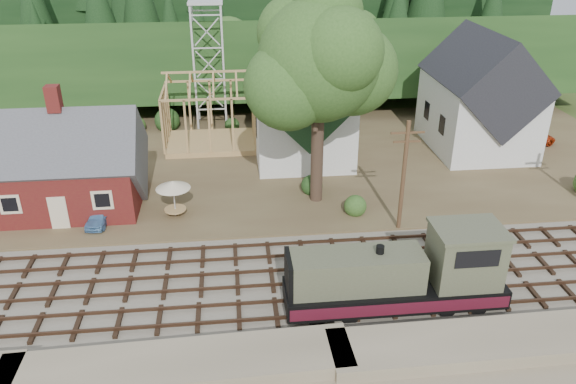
{
  "coord_description": "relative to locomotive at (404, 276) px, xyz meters",
  "views": [
    {
      "loc": [
        -4.06,
        -27.28,
        19.58
      ],
      "look_at": [
        -0.55,
        6.0,
        3.0
      ],
      "focal_mm": 35.0,
      "sensor_mm": 36.0,
      "label": 1
    }
  ],
  "objects": [
    {
      "name": "lattice_tower",
      "position": [
        -10.79,
        31.0,
        7.94
      ],
      "size": [
        3.2,
        3.2,
        12.12
      ],
      "color": "silver",
      "rests_on": "village_flat"
    },
    {
      "name": "car_blue",
      "position": [
        -18.29,
        10.92,
        -1.24
      ],
      "size": [
        1.68,
        3.39,
        1.11
      ],
      "primitive_type": "imported",
      "rotation": [
        0.0,
        0.0,
        -0.11
      ],
      "color": "#598CBF",
      "rests_on": "village_flat"
    },
    {
      "name": "church",
      "position": [
        -2.79,
        22.68,
        3.08
      ],
      "size": [
        8.4,
        15.17,
        13.0
      ],
      "color": "silver",
      "rests_on": "village_flat"
    },
    {
      "name": "locomotive",
      "position": [
        0.0,
        0.0,
        0.0
      ],
      "size": [
        11.79,
        2.95,
        4.72
      ],
      "color": "black",
      "rests_on": "railroad_bed"
    },
    {
      "name": "ground",
      "position": [
        -4.79,
        3.0,
        -2.1
      ],
      "size": [
        140.0,
        140.0,
        0.0
      ],
      "primitive_type": "plane",
      "color": "#384C1E",
      "rests_on": "ground"
    },
    {
      "name": "farmhouse",
      "position": [
        13.21,
        22.0,
        2.77
      ],
      "size": [
        8.4,
        10.8,
        10.6
      ],
      "color": "silver",
      "rests_on": "village_flat"
    },
    {
      "name": "big_tree",
      "position": [
        -2.62,
        13.08,
        8.12
      ],
      "size": [
        10.9,
        8.4,
        14.7
      ],
      "color": "#38281E",
      "rests_on": "village_flat"
    },
    {
      "name": "car_red",
      "position": [
        18.72,
        22.01,
        -1.13
      ],
      "size": [
        5.14,
        3.21,
        1.33
      ],
      "primitive_type": "imported",
      "rotation": [
        0.0,
        0.0,
        1.8
      ],
      "color": "#B7300E",
      "rests_on": "village_flat"
    },
    {
      "name": "patio_set",
      "position": [
        -13.14,
        11.53,
        0.5
      ],
      "size": [
        2.43,
        2.43,
        2.7
      ],
      "color": "silver",
      "rests_on": "village_flat"
    },
    {
      "name": "railroad_bed",
      "position": [
        -4.79,
        3.0,
        -2.02
      ],
      "size": [
        64.0,
        11.0,
        0.16
      ],
      "primitive_type": "cube",
      "color": "#726B5B",
      "rests_on": "ground"
    },
    {
      "name": "hillside",
      "position": [
        -4.79,
        45.0,
        -2.1
      ],
      "size": [
        70.0,
        28.96,
        12.74
      ],
      "primitive_type": "cube",
      "rotation": [
        -0.17,
        0.0,
        0.0
      ],
      "color": "#1E3F19",
      "rests_on": "ground"
    },
    {
      "name": "village_flat",
      "position": [
        -4.79,
        21.0,
        -1.95
      ],
      "size": [
        64.0,
        26.0,
        0.3
      ],
      "primitive_type": "cube",
      "color": "brown",
      "rests_on": "ground"
    },
    {
      "name": "telegraph_pole_near",
      "position": [
        2.21,
        8.2,
        2.15
      ],
      "size": [
        2.2,
        0.28,
        8.0
      ],
      "color": "#4C331E",
      "rests_on": "ground"
    },
    {
      "name": "timber_frame",
      "position": [
        -10.79,
        25.0,
        1.17
      ],
      "size": [
        8.2,
        6.2,
        6.99
      ],
      "color": "tan",
      "rests_on": "village_flat"
    },
    {
      "name": "ridge",
      "position": [
        -4.79,
        61.0,
        -2.1
      ],
      "size": [
        80.0,
        20.0,
        12.0
      ],
      "primitive_type": "cube",
      "color": "black",
      "rests_on": "ground"
    },
    {
      "name": "depot",
      "position": [
        -20.79,
        14.0,
        1.12
      ],
      "size": [
        10.8,
        7.41,
        9.0
      ],
      "color": "#5C1517",
      "rests_on": "village_flat"
    }
  ]
}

